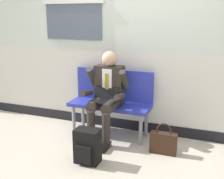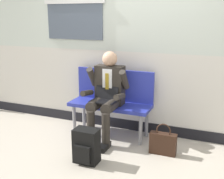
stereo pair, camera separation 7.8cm
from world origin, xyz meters
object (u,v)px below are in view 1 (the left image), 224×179
at_px(backpack, 87,147).
at_px(handbag, 163,143).
at_px(person_seated, 106,94).
at_px(bench_with_person, 112,98).

bearing_deg(backpack, handbag, 34.81).
distance_m(person_seated, backpack, 0.85).
bearing_deg(handbag, person_seated, 168.77).
height_order(person_seated, handbag, person_seated).
xyz_separation_m(backpack, handbag, (0.80, 0.55, -0.06)).
bearing_deg(person_seated, bench_with_person, 90.00).
bearing_deg(bench_with_person, backpack, -86.74).
relative_size(bench_with_person, backpack, 2.82).
bearing_deg(bench_with_person, person_seated, -90.00).
relative_size(person_seated, backpack, 2.94).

